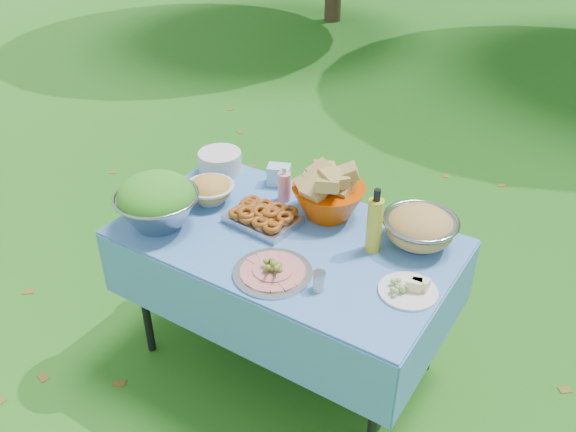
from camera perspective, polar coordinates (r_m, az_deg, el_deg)
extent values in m
plane|color=#0B370A|center=(3.18, -0.15, -13.14)|extent=(80.00, 80.00, 0.00)
cube|color=#82CBFB|center=(2.92, -0.16, -7.99)|extent=(1.46, 0.86, 0.76)
cylinder|color=silver|center=(3.17, -6.38, 5.07)|extent=(0.29, 0.29, 0.11)
cube|color=#9CDEEC|center=(3.04, -0.85, 3.86)|extent=(0.13, 0.12, 0.10)
cylinder|color=pink|center=(2.89, -0.36, 3.03)|extent=(0.08, 0.08, 0.18)
cube|color=#A9A9AE|center=(2.75, -2.42, -0.02)|extent=(0.33, 0.24, 0.07)
cylinder|color=#BBBCC2|center=(2.45, -1.46, -4.74)|extent=(0.42, 0.42, 0.07)
cylinder|color=gold|center=(2.54, 8.13, -0.41)|extent=(0.07, 0.07, 0.30)
cylinder|color=silver|center=(2.41, 11.23, -6.43)|extent=(0.31, 0.31, 0.06)
cylinder|color=silver|center=(2.37, 2.93, -6.10)|extent=(0.06, 0.06, 0.08)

